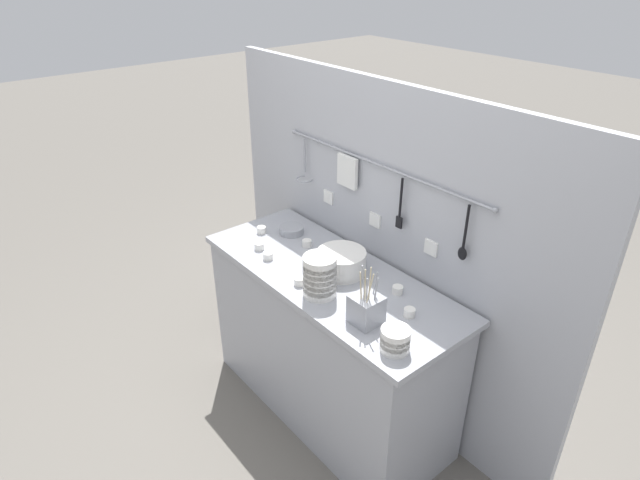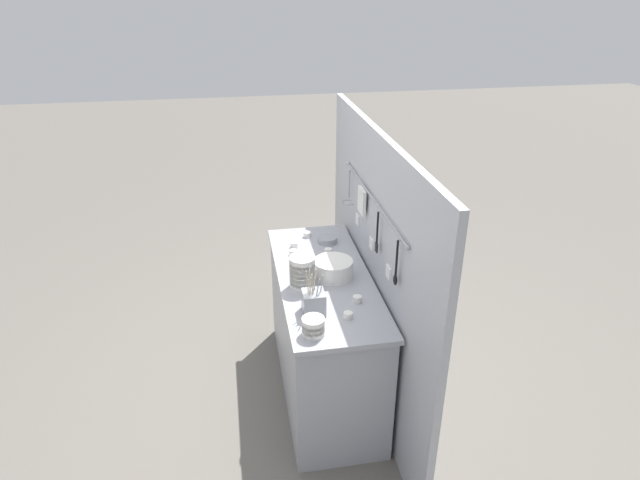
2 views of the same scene
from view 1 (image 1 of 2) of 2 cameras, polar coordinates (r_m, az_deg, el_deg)
name	(u,v)px [view 1 (image 1 of 2)]	position (r m, az deg, el deg)	size (l,w,h in m)	color
ground_plane	(328,404)	(3.13, 0.91, -17.14)	(20.00, 20.00, 0.00)	#666059
counter	(329,344)	(2.83, 0.97, -11.01)	(1.43, 0.56, 0.87)	#9EA0A8
back_wall	(377,251)	(2.76, 6.05, -1.23)	(2.23, 0.11, 1.75)	#A8AAB2
bowl_stack_tall_left	(320,276)	(2.38, -0.03, -3.85)	(0.15, 0.15, 0.20)	silver
bowl_stack_nested_right	(395,340)	(2.12, 8.03, -10.48)	(0.12, 0.12, 0.10)	silver
plate_stack	(341,262)	(2.56, 2.29, -2.35)	(0.24, 0.24, 0.11)	silver
steel_mixing_bowl	(292,230)	(2.93, -3.05, 1.09)	(0.13, 0.13, 0.04)	#93969E
cutlery_caddy	(366,309)	(2.24, 4.95, -7.33)	(0.12, 0.12, 0.27)	#93969E
cup_front_right	(299,281)	(2.49, -2.23, -4.42)	(0.05, 0.05, 0.04)	silver
cup_centre	(268,256)	(2.70, -5.56, -1.69)	(0.05, 0.05, 0.04)	silver
cup_back_left	(409,312)	(2.32, 9.52, -7.62)	(0.05, 0.05, 0.04)	silver
cup_edge_near	(261,230)	(2.95, -6.26, 1.08)	(0.05, 0.05, 0.04)	silver
cup_beside_plates	(398,290)	(2.45, 8.28, -5.28)	(0.05, 0.05, 0.04)	silver
cup_back_right	(259,246)	(2.79, -6.50, -0.65)	(0.05, 0.05, 0.04)	silver
cup_front_left	(307,243)	(2.80, -1.41, -0.35)	(0.05, 0.05, 0.04)	silver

